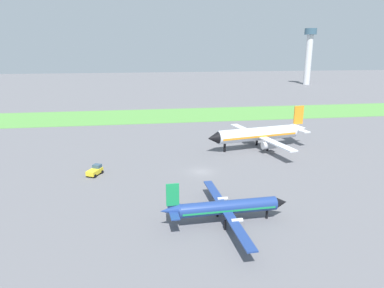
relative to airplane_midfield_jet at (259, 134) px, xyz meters
The scene contains 6 objects.
ground_plane 23.47m from the airplane_midfield_jet, 139.83° to the right, with size 600.00×600.00×0.00m, color slate.
grass_taxiway_strip 51.08m from the airplane_midfield_jet, 110.35° to the left, with size 360.00×28.00×0.08m, color #549342.
airplane_midfield_jet is the anchor object (origin of this frame).
airplane_foreground_turboprop 40.92m from the airplane_midfield_jet, 116.28° to the right, with size 19.12×22.34×6.69m.
pushback_tug_near_gate 41.45m from the airplane_midfield_jet, 161.13° to the right, with size 3.29×4.02×1.95m.
control_tower 170.86m from the airplane_midfield_jet, 59.50° to the left, with size 8.00×8.00×37.14m.
Camera 1 is at (-12.38, -66.36, 24.80)m, focal length 32.44 mm.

